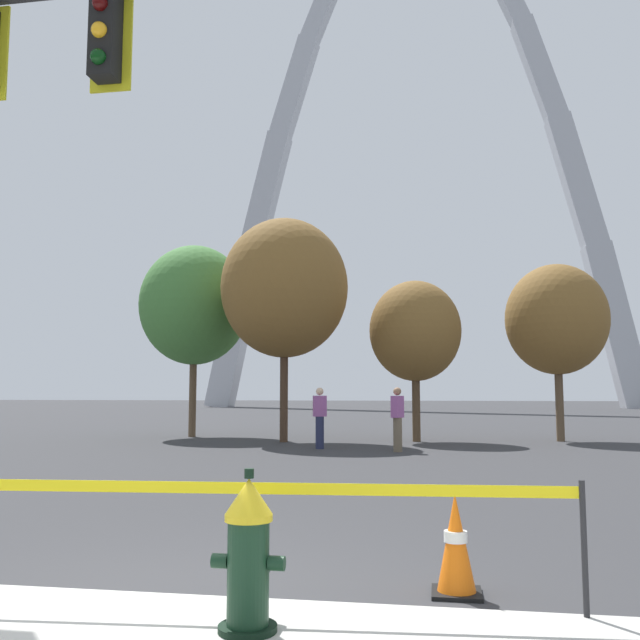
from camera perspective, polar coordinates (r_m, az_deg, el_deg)
The scene contains 11 objects.
ground_plane at distance 5.28m, azimuth -12.21°, elevation -21.98°, with size 240.00×240.00×0.00m, color #333335.
fire_hydrant at distance 4.53m, azimuth -5.91°, elevation -18.68°, with size 0.46×0.48×0.99m.
caution_tape_barrier at distance 5.00m, azimuth -7.12°, elevation -15.89°, with size 4.71×0.39×0.88m.
traffic_cone_by_hydrant at distance 5.40m, azimuth 11.14°, elevation -17.71°, with size 0.36×0.36×0.73m.
monument_arch at distance 71.39m, azimuth 7.82°, elevation 11.95°, with size 42.48×2.44×54.40m.
tree_far_left at distance 23.73m, azimuth -10.33°, elevation 1.21°, with size 3.67×3.67×6.43m.
tree_left_mid at distance 21.02m, azimuth -2.95°, elevation 2.65°, with size 3.86×3.86×6.75m.
tree_center_left at distance 21.18m, azimuth 7.85°, elevation -0.91°, with size 2.78×2.78×4.86m.
tree_center_right at distance 22.34m, azimuth 18.94°, elevation 0.04°, with size 3.08×3.08×5.39m.
pedestrian_walking_left at distance 18.23m, azimuth -0.02°, elevation -8.03°, with size 0.39×0.30×1.59m.
pedestrian_standing_center at distance 17.44m, azimuth 6.42°, elevation -8.09°, with size 0.32×0.39×1.59m.
Camera 1 is at (1.85, -4.72, 1.46)m, focal length 38.78 mm.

